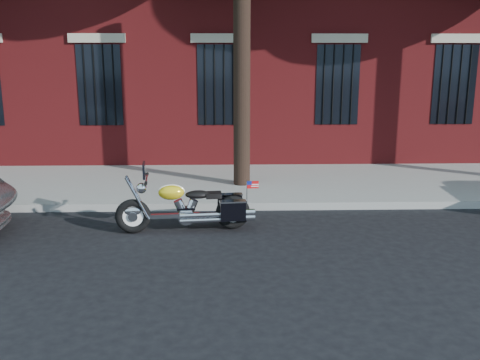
{
  "coord_description": "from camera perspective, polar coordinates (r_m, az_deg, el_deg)",
  "views": [
    {
      "loc": [
        0.14,
        -8.62,
        2.91
      ],
      "look_at": [
        0.4,
        0.8,
        0.73
      ],
      "focal_mm": 40.0,
      "sensor_mm": 36.0,
      "label": 1
    }
  ],
  "objects": [
    {
      "name": "motorcycle",
      "position": [
        9.08,
        -5.3,
        -3.0
      ],
      "size": [
        2.4,
        0.82,
        1.2
      ],
      "rotation": [
        0.0,
        0.0,
        0.11
      ],
      "color": "black",
      "rests_on": "ground"
    },
    {
      "name": "sidewalk",
      "position": [
        12.21,
        -2.21,
        -0.38
      ],
      "size": [
        40.0,
        3.6,
        0.15
      ],
      "primitive_type": "cube",
      "color": "gray",
      "rests_on": "ground"
    },
    {
      "name": "ground",
      "position": [
        9.09,
        -2.4,
        -5.62
      ],
      "size": [
        120.0,
        120.0,
        0.0
      ],
      "primitive_type": "plane",
      "color": "black",
      "rests_on": "ground"
    },
    {
      "name": "curb",
      "position": [
        10.39,
        -2.31,
        -2.79
      ],
      "size": [
        40.0,
        0.16,
        0.15
      ],
      "primitive_type": "cube",
      "color": "gray",
      "rests_on": "ground"
    }
  ]
}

